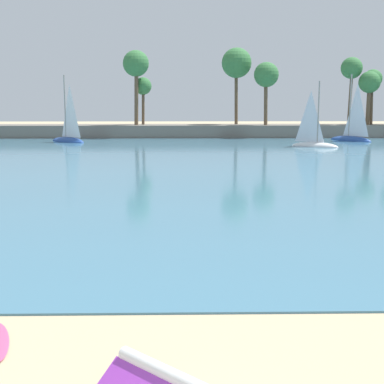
% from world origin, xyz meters
% --- Properties ---
extents(sea, '(220.00, 105.11, 0.06)m').
position_xyz_m(sea, '(0.00, 59.40, 0.03)').
color(sea, teal).
rests_on(sea, ground).
extents(palm_headland, '(115.19, 6.56, 12.71)m').
position_xyz_m(palm_headland, '(4.59, 71.93, 2.98)').
color(palm_headland, slate).
rests_on(palm_headland, ground).
extents(sailboat_near_shore, '(5.46, 4.26, 7.87)m').
position_xyz_m(sailboat_near_shore, '(16.94, 54.97, 0.77)').
color(sailboat_near_shore, white).
rests_on(sailboat_near_shore, sea).
extents(sailboat_toward_headland, '(5.78, 5.56, 8.95)m').
position_xyz_m(sailboat_toward_headland, '(-12.45, 62.68, 0.87)').
color(sailboat_toward_headland, '#234793').
rests_on(sailboat_toward_headland, sea).
extents(sailboat_far_left, '(5.11, 6.28, 9.14)m').
position_xyz_m(sailboat_far_left, '(24.02, 63.83, 0.88)').
color(sailboat_far_left, '#234793').
rests_on(sailboat_far_left, sea).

